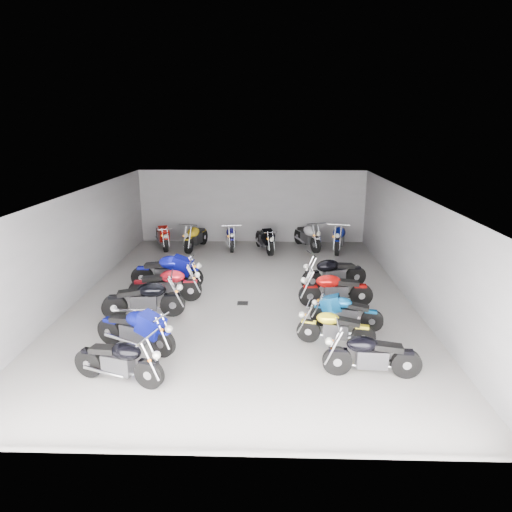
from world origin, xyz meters
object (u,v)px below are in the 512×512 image
Objects in this scene: motorcycle_left_a at (119,361)px; motorcycle_left_d at (166,285)px; drain_grate at (243,303)px; motorcycle_back_a at (162,236)px; motorcycle_right_a at (371,355)px; motorcycle_back_c at (231,237)px; motorcycle_right_b at (335,327)px; motorcycle_left_e at (168,272)px; motorcycle_left_c at (145,299)px; motorcycle_right_e at (333,273)px; motorcycle_left_b at (136,330)px; motorcycle_right_d at (335,289)px; motorcycle_back_b at (196,237)px; motorcycle_right_c at (345,312)px; motorcycle_back_e at (308,236)px; motorcycle_back_f at (339,238)px; motorcycle_back_d at (265,239)px.

motorcycle_left_a is 0.92× the size of motorcycle_left_d.
motorcycle_back_a reaches higher than drain_grate.
motorcycle_back_c reaches higher than motorcycle_right_a.
motorcycle_left_a is at bearing 123.92° from motorcycle_right_b.
motorcycle_left_e is 7.49m from motorcycle_right_a.
motorcycle_left_c is 6.23m from motorcycle_right_a.
motorcycle_left_d is at bearing 86.08° from motorcycle_right_e.
motorcycle_left_e is 5.32m from motorcycle_right_e.
motorcycle_left_b is 6.75m from motorcycle_right_e.
motorcycle_right_a is 1.51m from motorcycle_right_b.
motorcycle_back_c is at bearing 26.18° from motorcycle_right_d.
motorcycle_back_b is at bearing -0.25° from motorcycle_back_c.
motorcycle_right_c is 0.85× the size of motorcycle_back_e.
motorcycle_right_a is 12.21m from motorcycle_back_a.
motorcycle_right_d is (5.30, 0.98, -0.02)m from motorcycle_left_c.
motorcycle_left_b reaches higher than motorcycle_left_a.
motorcycle_back_f reaches higher than motorcycle_left_a.
motorcycle_right_a is 0.95× the size of motorcycle_right_d.
motorcycle_right_e is (5.11, 5.74, 0.04)m from motorcycle_left_a.
motorcycle_right_d reaches higher than motorcycle_right_c.
motorcycle_back_f reaches higher than motorcycle_right_b.
motorcycle_right_a is 0.88× the size of motorcycle_back_f.
motorcycle_left_b is 1.00× the size of motorcycle_back_a.
motorcycle_left_b is 0.87× the size of motorcycle_left_e.
motorcycle_back_e is (5.02, 7.43, 0.01)m from motorcycle_left_c.
motorcycle_back_c is 4.59m from motorcycle_back_f.
drain_grate is 0.15× the size of motorcycle_back_c.
motorcycle_left_d is 0.93× the size of motorcycle_back_f.
motorcycle_right_c is (5.03, 2.76, -0.04)m from motorcycle_left_a.
motorcycle_back_f reaches higher than motorcycle_left_c.
motorcycle_left_e reaches higher than motorcycle_back_e.
motorcycle_back_a is 4.42m from motorcycle_back_d.
motorcycle_right_e is (5.46, 2.46, -0.00)m from motorcycle_left_c.
motorcycle_right_e is (0.15, 1.48, 0.02)m from motorcycle_right_d.
motorcycle_back_c is at bearing 158.42° from motorcycle_back_a.
motorcycle_back_b is 2.95m from motorcycle_back_d.
motorcycle_back_e is at bearing 137.63° from motorcycle_left_d.
motorcycle_right_d and motorcycle_back_d have the same top height.
motorcycle_right_b is 0.80× the size of motorcycle_back_f.
motorcycle_back_e is (4.75, 0.24, 0.02)m from motorcycle_back_b.
motorcycle_left_c reaches higher than motorcycle_left_b.
motorcycle_back_c is (2.94, 0.07, -0.02)m from motorcycle_back_a.
motorcycle_left_b is 0.94× the size of motorcycle_back_b.
motorcycle_right_e is (0.48, 3.93, 0.08)m from motorcycle_right_b.
motorcycle_back_c is at bearing -166.06° from motorcycle_left_b.
motorcycle_left_c is at bearing -19.92° from motorcycle_left_d.
motorcycle_right_e is at bearing 73.28° from motorcycle_back_e.
motorcycle_right_e reaches higher than motorcycle_left_d.
motorcycle_right_d is 1.03× the size of motorcycle_back_d.
motorcycle_left_d is 6.33m from motorcycle_back_c.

